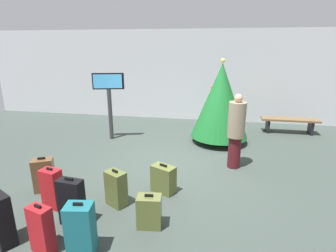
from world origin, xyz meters
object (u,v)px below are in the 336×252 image
object	(u,v)px
waiting_bench	(289,122)
suitcase_0	(149,212)
flight_info_kiosk	(109,94)
suitcase_1	(41,230)
suitcase_5	(81,230)
suitcase_8	(116,189)
traveller_0	(236,130)
suitcase_7	(44,175)
suitcase_3	(72,202)
suitcase_4	(52,188)
suitcase_2	(1,220)
holiday_tree	(221,101)
suitcase_6	(163,179)

from	to	relation	value
waiting_bench	suitcase_0	bearing A→B (deg)	-121.79
flight_info_kiosk	suitcase_1	world-z (taller)	flight_info_kiosk
suitcase_1	suitcase_5	world-z (taller)	suitcase_5
suitcase_8	waiting_bench	bearing A→B (deg)	50.37
traveller_0	suitcase_7	distance (m)	4.06
suitcase_1	suitcase_3	size ratio (longest dim) A/B	0.90
suitcase_4	suitcase_0	bearing A→B (deg)	-7.08
suitcase_4	suitcase_7	bearing A→B (deg)	135.88
traveller_0	suitcase_2	world-z (taller)	traveller_0
waiting_bench	suitcase_1	bearing A→B (deg)	-127.10
holiday_tree	suitcase_0	distance (m)	4.27
suitcase_5	suitcase_4	bearing A→B (deg)	137.88
traveller_0	suitcase_8	world-z (taller)	traveller_0
waiting_bench	flight_info_kiosk	bearing A→B (deg)	-164.19
holiday_tree	suitcase_8	distance (m)	4.07
suitcase_4	suitcase_5	bearing A→B (deg)	-42.12
suitcase_5	suitcase_7	xyz separation A→B (m)	(-1.49, 1.38, -0.04)
waiting_bench	suitcase_1	size ratio (longest dim) A/B	2.41
suitcase_0	suitcase_8	distance (m)	0.85
holiday_tree	suitcase_6	bearing A→B (deg)	-109.13
traveller_0	suitcase_8	xyz separation A→B (m)	(-2.10, -1.93, -0.58)
flight_info_kiosk	suitcase_1	distance (m)	4.68
suitcase_2	suitcase_8	bearing A→B (deg)	44.70
suitcase_7	suitcase_2	bearing A→B (deg)	-77.06
suitcase_3	suitcase_4	bearing A→B (deg)	147.77
suitcase_6	suitcase_8	xyz separation A→B (m)	(-0.72, -0.57, 0.05)
suitcase_5	waiting_bench	bearing A→B (deg)	56.02
suitcase_1	suitcase_3	distance (m)	0.62
flight_info_kiosk	traveller_0	xyz separation A→B (m)	(3.50, -1.34, -0.47)
traveller_0	suitcase_4	xyz separation A→B (m)	(-3.16, -2.17, -0.54)
holiday_tree	waiting_bench	xyz separation A→B (m)	(2.21, 1.23, -0.85)
suitcase_4	suitcase_7	distance (m)	0.67
suitcase_4	suitcase_5	distance (m)	1.36
suitcase_0	suitcase_2	bearing A→B (deg)	-159.11
suitcase_3	suitcase_6	distance (m)	1.69
suitcase_6	suitcase_5	bearing A→B (deg)	-113.84
holiday_tree	suitcase_2	size ratio (longest dim) A/B	2.93
waiting_bench	traveller_0	xyz separation A→B (m)	(-1.87, -2.86, 0.52)
suitcase_4	suitcase_8	xyz separation A→B (m)	(1.06, 0.25, -0.03)
waiting_bench	suitcase_8	size ratio (longest dim) A/B	2.58
waiting_bench	suitcase_0	size ratio (longest dim) A/B	3.09
suitcase_4	flight_info_kiosk	bearing A→B (deg)	95.61
suitcase_0	suitcase_5	distance (m)	1.03
suitcase_0	suitcase_6	distance (m)	1.04
holiday_tree	suitcase_3	distance (m)	4.81
traveller_0	suitcase_6	distance (m)	2.03
suitcase_8	holiday_tree	bearing A→B (deg)	63.72
holiday_tree	suitcase_5	bearing A→B (deg)	-110.90
suitcase_5	traveller_0	bearing A→B (deg)	55.25
suitcase_4	suitcase_1	bearing A→B (deg)	-63.95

